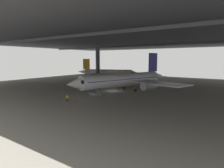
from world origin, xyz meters
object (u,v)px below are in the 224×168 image
Objects in this scene: airplane_distant at (107,73)px; traffic_cone_orange at (78,100)px; baggage_tug at (130,85)px; boarding_stairs at (95,92)px; airplane_main at (125,80)px; crew_worker_near_nose at (67,98)px; crew_worker_by_stairs at (97,89)px.

airplane_distant is 45.79× the size of traffic_cone_orange.
boarding_stairs is at bearing -90.09° from baggage_tug.
airplane_main reaches higher than airplane_distant.
crew_worker_near_nose is 0.94× the size of crew_worker_by_stairs.
crew_worker_near_nose is at bearing -127.47° from traffic_cone_orange.
boarding_stairs is 2.72× the size of crew_worker_by_stairs.
crew_worker_near_nose is at bearing -82.65° from crew_worker_by_stairs.
crew_worker_by_stairs is 2.80× the size of traffic_cone_orange.
airplane_distant reaches higher than traffic_cone_orange.
airplane_main is 33.92m from airplane_distant.
crew_worker_near_nose is 0.71× the size of baggage_tug.
crew_worker_near_nose is 0.06× the size of airplane_distant.
traffic_cone_orange is at bearing -96.26° from airplane_main.
airplane_main is at bearing -45.56° from airplane_distant.
airplane_main is 21.76× the size of crew_worker_near_nose.
baggage_tug is at bearing 110.18° from airplane_main.
crew_worker_near_nose is 2.64× the size of traffic_cone_orange.
airplane_main is at bearing 69.29° from boarding_stairs.
traffic_cone_orange is 26.26m from baggage_tug.
crew_worker_near_nose is 2.40m from traffic_cone_orange.
crew_worker_near_nose is 12.41m from crew_worker_by_stairs.
boarding_stairs reaches higher than traffic_cone_orange.
airplane_main is 57.51× the size of traffic_cone_orange.
traffic_cone_orange is at bearing -86.53° from baggage_tug.
crew_worker_by_stairs reaches higher than crew_worker_near_nose.
baggage_tug reaches higher than traffic_cone_orange.
crew_worker_by_stairs is (-4.85, -6.39, -2.42)m from airplane_main.
airplane_distant reaches higher than boarding_stairs.
airplane_main reaches higher than traffic_cone_orange.
boarding_stairs is at bearing -63.56° from crew_worker_by_stairs.
boarding_stairs is at bearing -58.73° from airplane_distant.
crew_worker_near_nose is 28.06m from baggage_tug.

